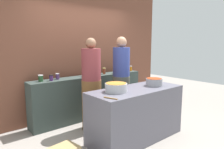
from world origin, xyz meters
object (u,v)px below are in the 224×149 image
object	(u,v)px
preserve_jar_6	(104,71)
preserve_jar_8	(117,70)
preserve_jar_3	(84,74)
cooking_pot_center	(154,82)
preserve_jar_2	(58,76)
preserve_jar_7	(115,71)
preserve_jar_9	(130,68)
cooking_pot_left	(116,87)
preserve_jar_1	(51,78)
cook_in_cap	(121,83)
preserve_jar_4	(94,73)
preserve_jar_5	(98,72)
wooden_spoon	(111,98)
preserve_jar_0	(41,78)
cook_with_tongs	(92,89)

from	to	relation	value
preserve_jar_6	preserve_jar_8	bearing A→B (deg)	0.18
preserve_jar_3	cooking_pot_center	size ratio (longest dim) A/B	0.41
cooking_pot_center	preserve_jar_2	bearing A→B (deg)	128.54
preserve_jar_7	preserve_jar_9	bearing A→B (deg)	5.13
preserve_jar_3	cooking_pot_left	size ratio (longest dim) A/B	0.34
preserve_jar_1	preserve_jar_8	xyz separation A→B (m)	(1.71, 0.04, -0.01)
cook_in_cap	preserve_jar_7	bearing A→B (deg)	61.10
preserve_jar_7	preserve_jar_8	size ratio (longest dim) A/B	1.06
preserve_jar_1	preserve_jar_7	bearing A→B (deg)	-0.60
preserve_jar_1	preserve_jar_9	world-z (taller)	preserve_jar_9
preserve_jar_4	preserve_jar_8	distance (m)	0.70
preserve_jar_8	cook_in_cap	bearing A→B (deg)	-125.09
preserve_jar_9	cooking_pot_left	bearing A→B (deg)	-140.89
preserve_jar_5	wooden_spoon	bearing A→B (deg)	-120.41
preserve_jar_2	cook_in_cap	size ratio (longest dim) A/B	0.07
preserve_jar_6	preserve_jar_9	size ratio (longest dim) A/B	1.13
preserve_jar_3	preserve_jar_5	xyz separation A→B (m)	(0.38, 0.02, 0.01)
preserve_jar_5	preserve_jar_4	bearing A→B (deg)	-170.95
cooking_pot_left	cook_in_cap	bearing A→B (deg)	43.44
preserve_jar_9	preserve_jar_4	bearing A→B (deg)	-178.73
preserve_jar_8	cook_in_cap	size ratio (longest dim) A/B	0.06
preserve_jar_1	cooking_pot_center	size ratio (longest dim) A/B	0.39
preserve_jar_1	cook_in_cap	bearing A→B (deg)	-23.98
preserve_jar_2	preserve_jar_9	distance (m)	1.99
preserve_jar_1	preserve_jar_8	bearing A→B (deg)	1.29
cooking_pot_center	preserve_jar_8	bearing A→B (deg)	75.26
preserve_jar_1	preserve_jar_4	bearing A→B (deg)	0.50
preserve_jar_8	preserve_jar_5	bearing A→B (deg)	-178.83
preserve_jar_1	preserve_jar_8	distance (m)	1.71
cooking_pot_center	wooden_spoon	size ratio (longest dim) A/B	1.30
preserve_jar_0	cook_in_cap	xyz separation A→B (m)	(1.46, -0.62, -0.19)
preserve_jar_4	preserve_jar_7	world-z (taller)	preserve_jar_4
preserve_jar_5	cook_in_cap	xyz separation A→B (m)	(0.17, -0.60, -0.19)
preserve_jar_6	preserve_jar_8	size ratio (longest dim) A/B	1.41
preserve_jar_0	cook_with_tongs	xyz separation A→B (m)	(0.74, -0.59, -0.21)
wooden_spoon	cook_with_tongs	world-z (taller)	cook_with_tongs
preserve_jar_8	cooking_pot_left	world-z (taller)	preserve_jar_8
preserve_jar_8	wooden_spoon	xyz separation A→B (m)	(-1.53, -1.60, -0.09)
preserve_jar_4	preserve_jar_8	world-z (taller)	preserve_jar_4
preserve_jar_6	cooking_pot_center	size ratio (longest dim) A/B	0.49
preserve_jar_5	cooking_pot_left	xyz separation A→B (m)	(-0.61, -1.33, -0.05)
preserve_jar_4	cook_in_cap	size ratio (longest dim) A/B	0.07
preserve_jar_8	preserve_jar_9	bearing A→B (deg)	-0.53
preserve_jar_4	preserve_jar_5	xyz separation A→B (m)	(0.11, 0.02, 0.01)
preserve_jar_7	cooking_pot_left	distance (m)	1.68
preserve_jar_1	cooking_pot_left	world-z (taller)	preserve_jar_1
preserve_jar_3	preserve_jar_9	bearing A→B (deg)	0.99
preserve_jar_5	preserve_jar_6	bearing A→B (deg)	3.37
preserve_jar_6	preserve_jar_2	bearing A→B (deg)	178.18
preserve_jar_1	preserve_jar_6	distance (m)	1.30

